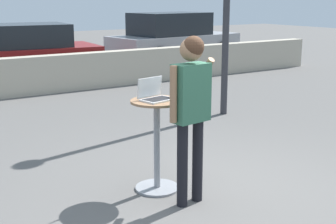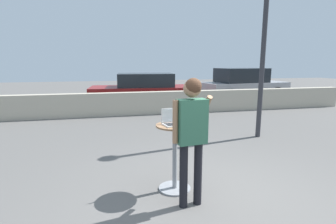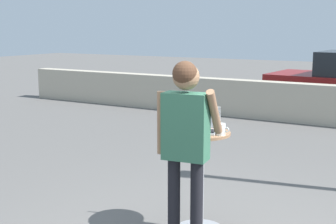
# 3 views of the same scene
# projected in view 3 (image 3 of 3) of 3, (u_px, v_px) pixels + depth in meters

# --- Properties ---
(cafe_table) EXTENTS (0.56, 0.56, 1.01)m
(cafe_table) POSITION_uv_depth(u_px,v_px,m) (200.00, 177.00, 4.52)
(cafe_table) COLOR gray
(cafe_table) RESTS_ON ground_plane
(laptop) EXTENTS (0.38, 0.32, 0.23)m
(laptop) POSITION_uv_depth(u_px,v_px,m) (201.00, 126.00, 4.46)
(laptop) COLOR silver
(laptop) RESTS_ON cafe_table
(coffee_mug) EXTENTS (0.12, 0.08, 0.11)m
(coffee_mug) POSITION_uv_depth(u_px,v_px,m) (221.00, 129.00, 4.30)
(coffee_mug) COLOR white
(coffee_mug) RESTS_ON cafe_table
(standing_person) EXTENTS (0.53, 0.41, 1.72)m
(standing_person) POSITION_uv_depth(u_px,v_px,m) (185.00, 134.00, 3.97)
(standing_person) COLOR black
(standing_person) RESTS_ON ground_plane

